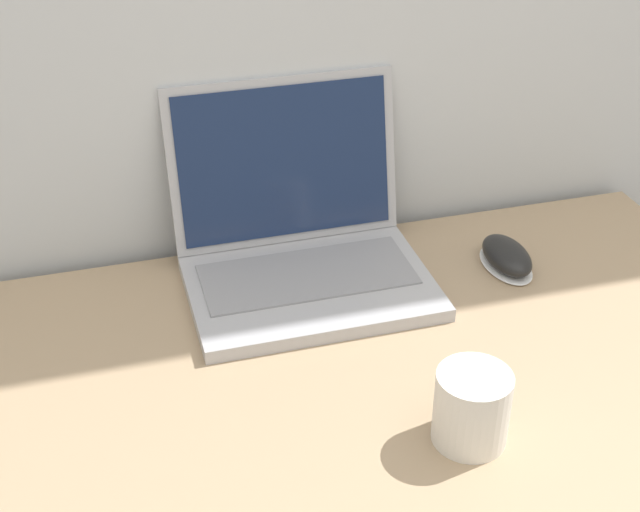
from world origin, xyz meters
TOP-DOWN VIEW (x-y plane):
  - laptop at (-0.06, 0.54)m, footprint 0.34×0.29m
  - drink_cup at (0.03, 0.15)m, footprint 0.08×0.08m
  - computer_mouse at (0.23, 0.47)m, footprint 0.07×0.11m

SIDE VIEW (x-z plane):
  - computer_mouse at x=0.23m, z-range 0.74..0.78m
  - drink_cup at x=0.03m, z-range 0.75..0.84m
  - laptop at x=-0.06m, z-range 0.67..0.93m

